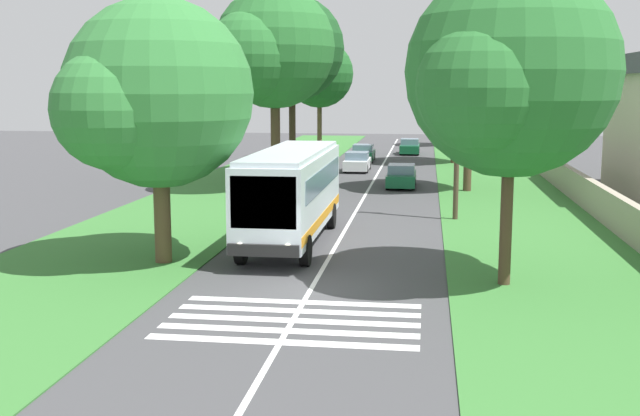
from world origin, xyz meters
name	(u,v)px	position (x,y,z in m)	size (l,w,h in m)	color
ground	(310,291)	(0.00, 0.00, 0.00)	(160.00, 160.00, 0.00)	#424244
grass_verge_left	(195,209)	(15.00, 8.20, 0.02)	(120.00, 8.00, 0.04)	#387533
grass_verge_right	(525,216)	(15.00, -8.20, 0.02)	(120.00, 8.00, 0.04)	#387533
centre_line	(355,213)	(15.00, 0.00, 0.00)	(110.00, 0.16, 0.01)	silver
coach_bus	(292,190)	(7.19, 1.80, 2.15)	(11.16, 2.62, 3.73)	silver
zebra_crossing	(293,320)	(-3.12, 0.00, 0.00)	(4.05, 6.80, 0.01)	silver
trailing_car_0	(401,177)	(25.25, -1.94, 0.67)	(4.30, 1.78, 1.43)	#145933
trailing_car_1	(357,162)	(34.15, 1.60, 0.67)	(4.30, 1.78, 1.43)	silver
trailing_car_2	(363,153)	(41.71, 1.78, 0.67)	(4.30, 1.78, 1.43)	#145933
trailing_car_3	(410,147)	(49.37, -1.89, 0.67)	(4.30, 1.78, 1.43)	#145933
roadside_tree_left_0	(270,51)	(22.65, 5.79, 8.25)	(8.49, 7.23, 11.99)	#4C3826
roadside_tree_left_1	(317,75)	(43.82, 5.94, 7.12)	(6.81, 5.81, 10.14)	brown
roadside_tree_left_2	(288,52)	(30.28, 6.03, 8.52)	(9.01, 7.27, 12.30)	#3D2D1E
roadside_tree_left_3	(155,98)	(3.15, 5.87, 5.79)	(7.74, 6.54, 9.20)	brown
roadside_tree_right_0	(453,73)	(40.99, -5.40, 7.24)	(8.54, 6.96, 10.88)	#4C3826
roadside_tree_right_1	(506,78)	(1.77, -5.84, 6.46)	(7.86, 6.46, 9.84)	#4C3826
roadside_tree_right_2	(469,51)	(24.02, -5.76, 8.25)	(7.75, 6.51, 11.66)	#4C3826
roadside_tree_right_3	(452,84)	(60.04, -5.90, 6.40)	(6.45, 5.18, 9.11)	#3D2D1E
utility_pole	(458,123)	(13.58, -4.85, 4.55)	(0.24, 1.40, 8.72)	#473828
roadside_wall	(579,187)	(20.00, -11.60, 0.83)	(70.00, 0.40, 1.58)	#9E937F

